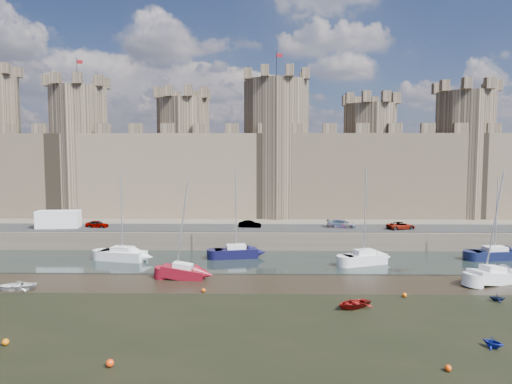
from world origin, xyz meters
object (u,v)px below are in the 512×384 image
car_2 (342,224)px  sailboat_4 (183,272)px  car_3 (401,226)px  van (58,220)px  sailboat_3 (495,254)px  sailboat_2 (364,258)px  car_0 (97,224)px  sailboat_5 (493,276)px  car_1 (250,224)px  sailboat_1 (236,252)px  sailboat_0 (123,254)px

car_2 → sailboat_4: 26.93m
car_3 → sailboat_4: 32.52m
car_2 → sailboat_4: bearing=147.8°
van → sailboat_3: (57.87, -8.10, -2.99)m
car_3 → sailboat_3: (9.31, -7.66, -2.26)m
sailboat_2 → van: bearing=143.6°
car_0 → sailboat_5: sailboat_5 is taller
car_1 → sailboat_5: size_ratio=0.28×
car_3 → sailboat_2: bearing=129.1°
sailboat_2 → sailboat_3: sailboat_2 is taller
sailboat_3 → sailboat_4: sailboat_4 is taller
sailboat_5 → sailboat_3: bearing=38.6°
car_3 → sailboat_4: size_ratio=0.38×
car_0 → car_1: car_0 is taller
sailboat_1 → sailboat_4: (-4.99, -9.53, -0.07)m
van → sailboat_0: 15.52m
car_0 → van: bearing=103.4°
van → sailboat_0: (12.03, -9.35, -2.95)m
sailboat_2 → sailboat_3: 16.94m
sailboat_3 → sailboat_0: bearing=174.6°
car_2 → sailboat_5: (11.84, -19.52, -2.31)m
sailboat_3 → van: bearing=165.0°
sailboat_5 → sailboat_0: bearing=143.4°
car_0 → van: size_ratio=0.55×
car_2 → car_3: bearing=-84.7°
car_3 → sailboat_3: sailboat_3 is taller
sailboat_4 → car_0: bearing=136.6°
sailboat_3 → sailboat_4: (-37.01, -9.21, -0.03)m
sailboat_3 → sailboat_5: size_ratio=0.89×
car_2 → sailboat_5: 22.94m
car_3 → sailboat_2: (-7.39, -10.54, -2.18)m
car_2 → sailboat_5: size_ratio=0.37×
car_2 → sailboat_2: bearing=-162.0°
car_3 → sailboat_4: bearing=105.5°
car_1 → van: (-27.31, -0.81, 0.74)m
car_1 → sailboat_1: (-1.46, -8.59, -2.21)m
car_1 → car_3: bearing=-88.4°
van → sailboat_1: size_ratio=0.55×
car_0 → car_3: size_ratio=0.81×
van → car_3: bearing=-7.5°
van → sailboat_2: size_ratio=0.52×
car_3 → sailboat_2: 13.06m
sailboat_1 → sailboat_2: (15.31, -3.19, 0.04)m
sailboat_5 → sailboat_4: bearing=153.9°
car_3 → van: (-48.56, 0.44, 0.72)m
car_1 → sailboat_4: bearing=165.4°
sailboat_0 → sailboat_4: (8.83, -7.96, -0.06)m
sailboat_4 → sailboat_1: bearing=67.9°
sailboat_3 → sailboat_5: 11.84m
car_1 → car_3: 21.29m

